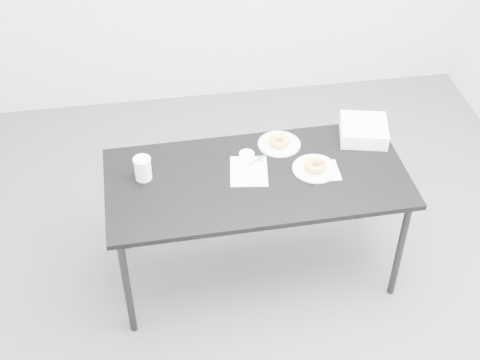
{
  "coord_description": "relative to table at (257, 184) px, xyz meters",
  "views": [
    {
      "loc": [
        -0.55,
        -2.63,
        3.1
      ],
      "look_at": [
        -0.13,
        0.02,
        0.76
      ],
      "focal_mm": 50.0,
      "sensor_mm": 36.0,
      "label": 1
    }
  ],
  "objects": [
    {
      "name": "donut_near",
      "position": [
        0.32,
        0.0,
        0.09
      ],
      "size": [
        0.14,
        0.14,
        0.04
      ],
      "primitive_type": "torus",
      "rotation": [
        0.0,
        0.0,
        -0.17
      ],
      "color": "gold",
      "rests_on": "plate_near"
    },
    {
      "name": "floor",
      "position": [
        0.03,
        -0.06,
        -0.69
      ],
      "size": [
        4.0,
        4.0,
        0.0
      ],
      "primitive_type": "plane",
      "color": "#4C4D51",
      "rests_on": "ground"
    },
    {
      "name": "scorecard",
      "position": [
        -0.04,
        0.05,
        0.06
      ],
      "size": [
        0.23,
        0.28,
        0.0
      ],
      "primitive_type": "cube",
      "rotation": [
        0.0,
        0.0,
        -0.14
      ],
      "color": "white",
      "rests_on": "table"
    },
    {
      "name": "plate_far",
      "position": [
        0.17,
        0.25,
        0.06
      ],
      "size": [
        0.24,
        0.24,
        0.01
      ],
      "primitive_type": "cylinder",
      "color": "white",
      "rests_on": "table"
    },
    {
      "name": "napkin",
      "position": [
        0.36,
        -0.01,
        0.06
      ],
      "size": [
        0.18,
        0.18,
        0.0
      ],
      "primitive_type": "cube",
      "rotation": [
        0.0,
        0.0,
        -0.04
      ],
      "color": "white",
      "rests_on": "table"
    },
    {
      "name": "logo_patch",
      "position": [
        0.04,
        0.14,
        0.06
      ],
      "size": [
        0.05,
        0.05,
        0.0
      ],
      "primitive_type": "cube",
      "rotation": [
        0.0,
        0.0,
        -0.14
      ],
      "color": "green",
      "rests_on": "scorecard"
    },
    {
      "name": "bakery_box",
      "position": [
        0.67,
        0.25,
        0.1
      ],
      "size": [
        0.32,
        0.32,
        0.09
      ],
      "primitive_type": "cube",
      "rotation": [
        0.0,
        0.0,
        -0.23
      ],
      "color": "white",
      "rests_on": "table"
    },
    {
      "name": "pen",
      "position": [
        0.02,
        0.13,
        0.06
      ],
      "size": [
        0.1,
        0.08,
        0.01
      ],
      "primitive_type": "cylinder",
      "rotation": [
        0.0,
        1.57,
        0.61
      ],
      "color": "#0C8D83",
      "rests_on": "scorecard"
    },
    {
      "name": "plate_near",
      "position": [
        0.32,
        0.0,
        0.06
      ],
      "size": [
        0.25,
        0.25,
        0.01
      ],
      "primitive_type": "cylinder",
      "color": "white",
      "rests_on": "napkin"
    },
    {
      "name": "cup_lid",
      "position": [
        -0.02,
        0.19,
        0.06
      ],
      "size": [
        0.09,
        0.09,
        0.01
      ],
      "primitive_type": "cylinder",
      "color": "white",
      "rests_on": "table"
    },
    {
      "name": "coffee_cup",
      "position": [
        -0.6,
        0.08,
        0.12
      ],
      "size": [
        0.09,
        0.09,
        0.13
      ],
      "primitive_type": "cylinder",
      "color": "white",
      "rests_on": "table"
    },
    {
      "name": "donut_far",
      "position": [
        0.17,
        0.25,
        0.08
      ],
      "size": [
        0.15,
        0.15,
        0.04
      ],
      "primitive_type": "torus",
      "rotation": [
        0.0,
        0.0,
        0.42
      ],
      "color": "gold",
      "rests_on": "plate_far"
    },
    {
      "name": "table",
      "position": [
        0.0,
        0.0,
        0.0
      ],
      "size": [
        1.65,
        0.8,
        0.75
      ],
      "rotation": [
        0.0,
        0.0,
        0.02
      ],
      "color": "black",
      "rests_on": "floor"
    }
  ]
}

